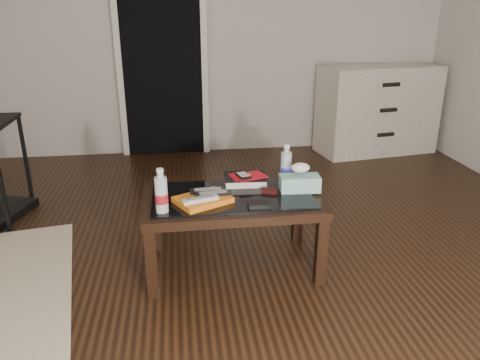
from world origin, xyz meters
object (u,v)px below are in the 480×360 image
(textbook, at_px, (245,179))
(tissue_box, at_px, (300,183))
(coffee_table, at_px, (232,205))
(water_bottle_left, at_px, (161,190))
(water_bottle_right, at_px, (286,164))
(dresser, at_px, (377,110))

(textbook, bearing_deg, tissue_box, -25.51)
(coffee_table, distance_m, water_bottle_left, 0.47)
(coffee_table, distance_m, water_bottle_right, 0.42)
(dresser, relative_size, water_bottle_left, 5.30)
(dresser, height_order, water_bottle_right, dresser)
(textbook, bearing_deg, coffee_table, -116.08)
(textbook, bearing_deg, dresser, 52.28)
(tissue_box, bearing_deg, coffee_table, -173.87)
(water_bottle_left, relative_size, tissue_box, 1.03)
(dresser, height_order, textbook, dresser)
(coffee_table, height_order, tissue_box, tissue_box)
(water_bottle_left, relative_size, water_bottle_right, 1.00)
(water_bottle_left, height_order, tissue_box, water_bottle_left)
(water_bottle_left, distance_m, tissue_box, 0.81)
(tissue_box, bearing_deg, water_bottle_right, 113.40)
(dresser, bearing_deg, textbook, -139.19)
(textbook, height_order, tissue_box, tissue_box)
(coffee_table, xyz_separation_m, water_bottle_right, (0.35, 0.16, 0.18))
(coffee_table, relative_size, textbook, 4.00)
(water_bottle_left, bearing_deg, water_bottle_right, 24.56)
(textbook, relative_size, water_bottle_right, 1.05)
(dresser, distance_m, water_bottle_right, 2.46)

